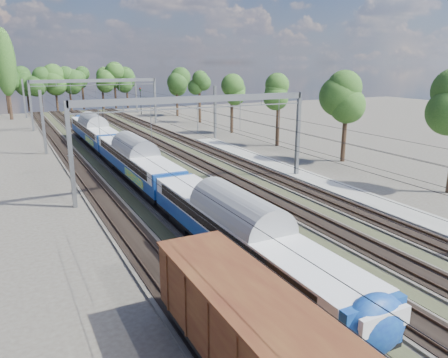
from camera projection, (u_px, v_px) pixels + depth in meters
name	position (u px, v px, depth m)	size (l,w,h in m)	color
track_bed	(151.00, 159.00, 55.20)	(21.00, 130.00, 0.34)	#47423A
platform	(367.00, 199.00, 38.86)	(3.00, 70.00, 0.30)	gray
catenary	(135.00, 104.00, 60.35)	(25.65, 130.00, 9.00)	slate
tree_belt	(113.00, 82.00, 97.50)	(40.29, 98.87, 11.85)	black
poplar	(5.00, 63.00, 91.54)	(4.40, 4.40, 19.04)	black
emu_train	(136.00, 156.00, 44.34)	(3.16, 66.69, 4.61)	black
worker	(106.00, 121.00, 85.65)	(0.56, 0.37, 1.55)	black
signal_near	(103.00, 111.00, 78.72)	(0.38, 0.34, 5.49)	black
signal_far	(141.00, 98.00, 103.19)	(0.45, 0.42, 6.24)	black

